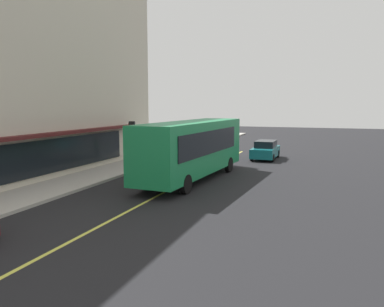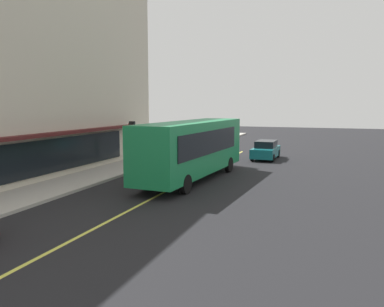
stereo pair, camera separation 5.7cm
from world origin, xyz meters
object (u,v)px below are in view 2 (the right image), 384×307
Objects in this scene: pedestrian_mid_block at (154,144)px; car_teal at (266,150)px; pedestrian_near_storefront at (143,148)px; bus at (193,147)px; traffic_light at (133,133)px.

car_teal is at bearing -76.84° from pedestrian_mid_block.
bus is at bearing -129.40° from pedestrian_near_storefront.
pedestrian_near_storefront is at bearing 125.95° from car_teal.
traffic_light is 2.83m from pedestrian_near_storefront.
pedestrian_near_storefront is at bearing 50.60° from bus.
bus reaches higher than pedestrian_mid_block.
car_teal is at bearing -54.05° from pedestrian_near_storefront.
traffic_light reaches higher than car_teal.
bus reaches higher than car_teal.
pedestrian_mid_block is (8.42, 6.50, -0.87)m from bus.
pedestrian_mid_block is (-2.14, 9.16, 0.37)m from car_teal.
car_teal is 10.19m from pedestrian_near_storefront.
bus is 6.38× the size of pedestrian_near_storefront.
bus is at bearing -142.33° from pedestrian_mid_block.
traffic_light is at bearing 67.54° from bus.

